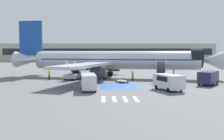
# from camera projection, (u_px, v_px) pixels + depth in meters

# --- Properties ---
(ground_plane) EXTENTS (600.00, 600.00, 0.00)m
(ground_plane) POSITION_uv_depth(u_px,v_px,m) (121.00, 77.00, 53.21)
(ground_plane) COLOR slate
(apron_leadline_yellow) EXTENTS (74.68, 16.39, 0.01)m
(apron_leadline_yellow) POSITION_uv_depth(u_px,v_px,m) (115.00, 78.00, 52.26)
(apron_leadline_yellow) COLOR gold
(apron_leadline_yellow) RESTS_ON ground_plane
(apron_stand_patch_blue) EXTENTS (6.01, 8.21, 0.01)m
(apron_stand_patch_blue) POSITION_uv_depth(u_px,v_px,m) (119.00, 86.00, 39.89)
(apron_stand_patch_blue) COLOR #2856A8
(apron_stand_patch_blue) RESTS_ON ground_plane
(apron_walkway_bar_0) EXTENTS (0.44, 3.60, 0.01)m
(apron_walkway_bar_0) POSITION_uv_depth(u_px,v_px,m) (103.00, 99.00, 28.93)
(apron_walkway_bar_0) COLOR silver
(apron_walkway_bar_0) RESTS_ON ground_plane
(apron_walkway_bar_1) EXTENTS (0.44, 3.60, 0.01)m
(apron_walkway_bar_1) POSITION_uv_depth(u_px,v_px,m) (114.00, 99.00, 28.97)
(apron_walkway_bar_1) COLOR silver
(apron_walkway_bar_1) RESTS_ON ground_plane
(apron_walkway_bar_2) EXTENTS (0.44, 3.60, 0.01)m
(apron_walkway_bar_2) POSITION_uv_depth(u_px,v_px,m) (125.00, 99.00, 29.01)
(apron_walkway_bar_2) COLOR silver
(apron_walkway_bar_2) RESTS_ON ground_plane
(apron_walkway_bar_3) EXTENTS (0.44, 3.60, 0.01)m
(apron_walkway_bar_3) POSITION_uv_depth(u_px,v_px,m) (136.00, 99.00, 29.05)
(apron_walkway_bar_3) COLOR silver
(apron_walkway_bar_3) RESTS_ON ground_plane
(airliner) EXTENTS (41.52, 36.60, 11.63)m
(airliner) POSITION_uv_depth(u_px,v_px,m) (112.00, 60.00, 52.15)
(airliner) COLOR silver
(airliner) RESTS_ON ground_plane
(boarding_stairs_forward) EXTENTS (3.17, 5.52, 4.03)m
(boarding_stairs_forward) POSITION_uv_depth(u_px,v_px,m) (161.00, 76.00, 46.33)
(boarding_stairs_forward) COLOR #ADB2BA
(boarding_stairs_forward) RESTS_ON ground_plane
(boarding_stairs_aft) EXTENTS (3.17, 5.52, 3.70)m
(boarding_stairs_aft) POSITION_uv_depth(u_px,v_px,m) (73.00, 74.00, 49.23)
(boarding_stairs_aft) COLOR #ADB2BA
(boarding_stairs_aft) RESTS_ON ground_plane
(fuel_tanker) EXTENTS (10.90, 3.99, 3.33)m
(fuel_tanker) POSITION_uv_depth(u_px,v_px,m) (91.00, 64.00, 75.96)
(fuel_tanker) COLOR #38383D
(fuel_tanker) RESTS_ON ground_plane
(service_van_0) EXTENTS (3.56, 5.20, 2.15)m
(service_van_0) POSITION_uv_depth(u_px,v_px,m) (168.00, 81.00, 35.24)
(service_van_0) COLOR silver
(service_van_0) RESTS_ON ground_plane
(service_van_1) EXTENTS (4.54, 5.02, 2.15)m
(service_van_1) POSITION_uv_depth(u_px,v_px,m) (208.00, 77.00, 41.06)
(service_van_1) COLOR #1E234C
(service_van_1) RESTS_ON ground_plane
(service_van_2) EXTENTS (2.42, 5.58, 2.19)m
(service_van_2) POSITION_uv_depth(u_px,v_px,m) (88.00, 81.00, 35.36)
(service_van_2) COLOR silver
(service_van_2) RESTS_ON ground_plane
(baggage_cart) EXTENTS (2.20, 2.93, 0.87)m
(baggage_cart) POSITION_uv_depth(u_px,v_px,m) (122.00, 81.00, 44.44)
(baggage_cart) COLOR gray
(baggage_cart) RESTS_ON ground_plane
(ground_crew_0) EXTENTS (0.48, 0.44, 1.85)m
(ground_crew_0) POSITION_uv_depth(u_px,v_px,m) (100.00, 74.00, 47.67)
(ground_crew_0) COLOR #2D2D33
(ground_crew_0) RESTS_ON ground_plane
(ground_crew_1) EXTENTS (0.44, 0.25, 1.87)m
(ground_crew_1) POSITION_uv_depth(u_px,v_px,m) (133.00, 75.00, 47.19)
(ground_crew_1) COLOR black
(ground_crew_1) RESTS_ON ground_plane
(ground_crew_2) EXTENTS (0.48, 0.34, 1.83)m
(ground_crew_2) POSITION_uv_depth(u_px,v_px,m) (49.00, 74.00, 48.36)
(ground_crew_2) COLOR black
(ground_crew_2) RESTS_ON ground_plane
(terminal_building) EXTENTS (112.75, 12.10, 9.36)m
(terminal_building) POSITION_uv_depth(u_px,v_px,m) (108.00, 53.00, 141.16)
(terminal_building) COLOR #B2AD9E
(terminal_building) RESTS_ON ground_plane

